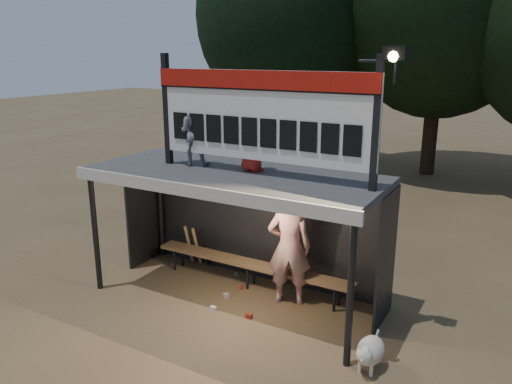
% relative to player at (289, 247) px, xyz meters
% --- Properties ---
extents(ground, '(80.00, 80.00, 0.00)m').
position_rel_player_xyz_m(ground, '(-0.88, -0.36, -1.02)').
color(ground, brown).
rests_on(ground, ground).
extents(player, '(0.87, 0.73, 2.05)m').
position_rel_player_xyz_m(player, '(0.00, 0.00, 0.00)').
color(player, white).
rests_on(player, ground).
extents(child_a, '(0.69, 0.62, 1.17)m').
position_rel_player_xyz_m(child_a, '(-1.75, -0.26, 1.88)').
color(child_a, slate).
rests_on(child_a, dugout_shelter).
extents(child_b, '(0.62, 0.53, 1.07)m').
position_rel_player_xyz_m(child_b, '(-0.64, -0.15, 1.83)').
color(child_b, '#B2251B').
rests_on(child_b, dugout_shelter).
extents(dugout_shelter, '(5.10, 2.08, 2.32)m').
position_rel_player_xyz_m(dugout_shelter, '(-0.88, -0.11, 0.82)').
color(dugout_shelter, '#3E3E40').
rests_on(dugout_shelter, ground).
extents(scoreboard_assembly, '(4.10, 0.27, 1.99)m').
position_rel_player_xyz_m(scoreboard_assembly, '(-0.32, -0.37, 2.30)').
color(scoreboard_assembly, black).
rests_on(scoreboard_assembly, dugout_shelter).
extents(bench, '(4.00, 0.35, 0.48)m').
position_rel_player_xyz_m(bench, '(-0.88, 0.19, -0.59)').
color(bench, olive).
rests_on(bench, ground).
extents(tree_left, '(6.46, 6.46, 9.27)m').
position_rel_player_xyz_m(tree_left, '(-4.88, 9.64, 4.49)').
color(tree_left, black).
rests_on(tree_left, ground).
extents(dog, '(0.36, 0.81, 0.49)m').
position_rel_player_xyz_m(dog, '(1.82, -1.20, -0.75)').
color(dog, silver).
rests_on(dog, ground).
extents(bats, '(0.47, 0.32, 0.84)m').
position_rel_player_xyz_m(bats, '(-2.30, 0.46, -0.59)').
color(bats, '#A17A4B').
rests_on(bats, ground).
extents(litter, '(1.13, 1.44, 0.08)m').
position_rel_player_xyz_m(litter, '(-0.91, -0.37, -0.99)').
color(litter, '#B3291E').
rests_on(litter, ground).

